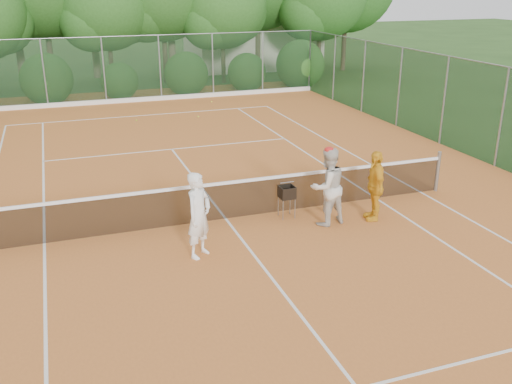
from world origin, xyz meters
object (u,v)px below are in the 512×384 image
ball_hopper (287,193)px  player_center_grp (327,186)px  player_yellow (375,186)px  player_white (199,215)px

ball_hopper → player_center_grp: bearing=-36.3°
player_yellow → player_center_grp: bearing=-80.7°
player_white → player_yellow: 4.41m
player_white → player_center_grp: bearing=-30.2°
player_center_grp → ball_hopper: size_ratio=2.39×
player_center_grp → ball_hopper: player_center_grp is taller
player_yellow → ball_hopper: 2.07m
ball_hopper → player_yellow: bearing=-15.5°
player_yellow → player_white: bearing=-68.6°
player_center_grp → ball_hopper: 1.04m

